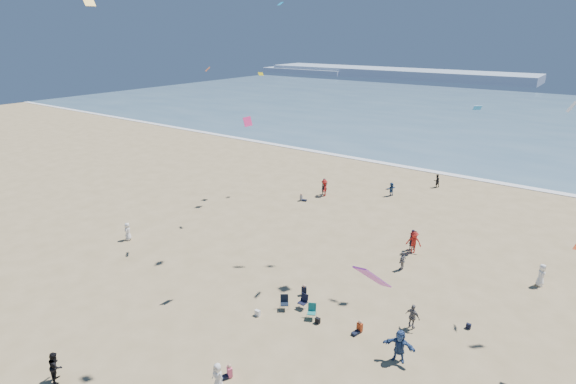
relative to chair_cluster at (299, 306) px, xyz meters
The scene contains 12 objects.
ground 9.07m from the chair_cluster, 105.27° to the right, with size 220.00×220.00×0.00m, color tan.
ocean 86.30m from the chair_cluster, 91.58° to the left, with size 220.00×100.00×0.06m, color #476B84.
surf_line 36.34m from the chair_cluster, 93.76° to the left, with size 220.00×1.20×0.08m, color white.
headland_far 172.91m from the chair_cluster, 111.15° to the left, with size 110.00×20.00×3.20m, color #7A8EA8.
headland_near 186.82m from the chair_cluster, 123.23° to the left, with size 40.00×14.00×2.00m, color #7A8EA8.
standing_flyers 7.94m from the chair_cluster, 91.38° to the left, with size 31.41×46.22×1.94m.
seated_group 1.91m from the chair_cluster, behind, with size 16.49×31.55×0.84m.
chair_cluster is the anchor object (origin of this frame).
white_tote 2.75m from the chair_cluster, 136.51° to the right, with size 0.35×0.20×0.40m, color white.
black_backpack 1.66m from the chair_cluster, 10.78° to the right, with size 0.30×0.22×0.38m, color black.
navy_bag 10.56m from the chair_cluster, 26.24° to the left, with size 0.28×0.18×0.34m, color black.
kites_aloft 16.10m from the chair_cluster, 25.84° to the left, with size 37.36×40.66×25.43m.
Camera 1 is at (16.36, -12.06, 17.25)m, focal length 28.00 mm.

